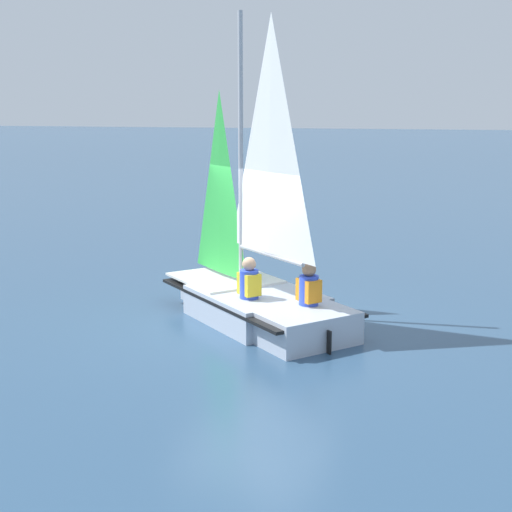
# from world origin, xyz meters

# --- Properties ---
(ground_plane) EXTENTS (260.00, 260.00, 0.00)m
(ground_plane) POSITION_xyz_m (0.00, 0.00, 0.00)
(ground_plane) COLOR #2D4C6B
(sailboat_main) EXTENTS (3.63, 3.96, 5.00)m
(sailboat_main) POSITION_xyz_m (0.02, 0.02, 0.64)
(sailboat_main) COLOR #B2BCCC
(sailboat_main) RESTS_ON ground_plane
(sailor_helm) EXTENTS (0.42, 0.43, 1.16)m
(sailor_helm) POSITION_xyz_m (0.44, 0.04, 0.62)
(sailor_helm) COLOR black
(sailor_helm) RESTS_ON ground_plane
(sailor_crew) EXTENTS (0.42, 0.43, 1.16)m
(sailor_crew) POSITION_xyz_m (0.50, 1.04, 0.62)
(sailor_crew) COLOR black
(sailor_crew) RESTS_ON ground_plane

